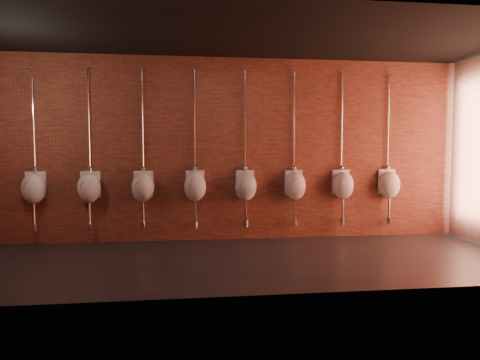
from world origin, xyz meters
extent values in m
plane|color=black|center=(0.00, 0.00, 0.00)|extent=(8.50, 8.50, 0.00)
cube|color=black|center=(0.00, 0.00, 3.20)|extent=(8.50, 3.00, 0.04)
cube|color=brown|center=(0.00, 1.50, 1.60)|extent=(8.50, 0.04, 3.20)
cube|color=brown|center=(0.00, -1.50, 1.60)|extent=(8.50, 0.04, 3.20)
ellipsoid|color=white|center=(-3.22, 1.35, 0.96)|extent=(0.41, 0.36, 0.50)
cube|color=white|center=(-3.22, 1.48, 1.01)|extent=(0.33, 0.07, 0.45)
cylinder|color=gray|center=(-3.22, 1.23, 0.99)|extent=(0.22, 0.04, 0.22)
cylinder|color=silver|center=(-3.22, 1.46, 2.08)|extent=(0.03, 0.03, 1.74)
sphere|color=silver|center=(-3.22, 1.45, 1.27)|extent=(0.09, 0.09, 0.09)
cylinder|color=silver|center=(-3.22, 1.46, 2.95)|extent=(0.06, 0.06, 0.01)
cylinder|color=silver|center=(-3.22, 1.35, 0.56)|extent=(0.04, 0.04, 0.41)
cylinder|color=silver|center=(-3.22, 1.35, 0.30)|extent=(0.09, 0.09, 0.12)
cylinder|color=silver|center=(-3.22, 1.44, 0.30)|extent=(0.04, 0.17, 0.04)
ellipsoid|color=white|center=(-2.34, 1.35, 0.96)|extent=(0.41, 0.36, 0.50)
cube|color=white|center=(-2.34, 1.48, 1.01)|extent=(0.33, 0.07, 0.45)
cylinder|color=gray|center=(-2.34, 1.23, 0.99)|extent=(0.22, 0.04, 0.22)
cylinder|color=silver|center=(-2.34, 1.46, 2.08)|extent=(0.03, 0.03, 1.74)
sphere|color=silver|center=(-2.34, 1.45, 1.27)|extent=(0.09, 0.09, 0.09)
cylinder|color=silver|center=(-2.34, 1.46, 2.95)|extent=(0.06, 0.06, 0.01)
cylinder|color=silver|center=(-2.34, 1.35, 0.56)|extent=(0.04, 0.04, 0.41)
cylinder|color=silver|center=(-2.34, 1.35, 0.30)|extent=(0.09, 0.09, 0.12)
cylinder|color=silver|center=(-2.34, 1.44, 0.30)|extent=(0.04, 0.17, 0.04)
ellipsoid|color=white|center=(-1.46, 1.35, 0.96)|extent=(0.41, 0.36, 0.50)
cube|color=white|center=(-1.46, 1.48, 1.01)|extent=(0.33, 0.07, 0.45)
cylinder|color=gray|center=(-1.46, 1.23, 0.99)|extent=(0.22, 0.04, 0.22)
cylinder|color=silver|center=(-1.46, 1.46, 2.08)|extent=(0.03, 0.03, 1.74)
sphere|color=silver|center=(-1.46, 1.45, 1.27)|extent=(0.09, 0.09, 0.09)
cylinder|color=silver|center=(-1.46, 1.46, 2.95)|extent=(0.06, 0.06, 0.01)
cylinder|color=silver|center=(-1.46, 1.35, 0.56)|extent=(0.04, 0.04, 0.41)
cylinder|color=silver|center=(-1.46, 1.35, 0.30)|extent=(0.09, 0.09, 0.12)
cylinder|color=silver|center=(-1.46, 1.44, 0.30)|extent=(0.04, 0.17, 0.04)
ellipsoid|color=white|center=(-0.57, 1.35, 0.96)|extent=(0.41, 0.36, 0.50)
cube|color=white|center=(-0.57, 1.48, 1.01)|extent=(0.33, 0.07, 0.45)
cylinder|color=gray|center=(-0.57, 1.23, 0.99)|extent=(0.22, 0.04, 0.22)
cylinder|color=silver|center=(-0.57, 1.46, 2.08)|extent=(0.03, 0.03, 1.74)
sphere|color=silver|center=(-0.57, 1.45, 1.27)|extent=(0.09, 0.09, 0.09)
cylinder|color=silver|center=(-0.57, 1.46, 2.95)|extent=(0.06, 0.06, 0.01)
cylinder|color=silver|center=(-0.57, 1.35, 0.56)|extent=(0.04, 0.04, 0.41)
cylinder|color=silver|center=(-0.57, 1.35, 0.30)|extent=(0.09, 0.09, 0.12)
cylinder|color=silver|center=(-0.57, 1.44, 0.30)|extent=(0.04, 0.17, 0.04)
ellipsoid|color=white|center=(0.31, 1.35, 0.96)|extent=(0.41, 0.36, 0.50)
cube|color=white|center=(0.31, 1.48, 1.01)|extent=(0.33, 0.07, 0.45)
cylinder|color=gray|center=(0.31, 1.23, 0.99)|extent=(0.22, 0.04, 0.22)
cylinder|color=silver|center=(0.31, 1.46, 2.08)|extent=(0.03, 0.03, 1.74)
sphere|color=silver|center=(0.31, 1.45, 1.27)|extent=(0.09, 0.09, 0.09)
cylinder|color=silver|center=(0.31, 1.46, 2.95)|extent=(0.06, 0.06, 0.01)
cylinder|color=silver|center=(0.31, 1.35, 0.56)|extent=(0.04, 0.04, 0.41)
cylinder|color=silver|center=(0.31, 1.35, 0.30)|extent=(0.09, 0.09, 0.12)
cylinder|color=silver|center=(0.31, 1.44, 0.30)|extent=(0.04, 0.17, 0.04)
ellipsoid|color=white|center=(1.20, 1.35, 0.96)|extent=(0.41, 0.36, 0.50)
cube|color=white|center=(1.20, 1.48, 1.01)|extent=(0.33, 0.07, 0.45)
cylinder|color=gray|center=(1.20, 1.23, 0.99)|extent=(0.22, 0.04, 0.22)
cylinder|color=silver|center=(1.20, 1.46, 2.08)|extent=(0.03, 0.03, 1.74)
sphere|color=silver|center=(1.20, 1.45, 1.27)|extent=(0.09, 0.09, 0.09)
cylinder|color=silver|center=(1.20, 1.46, 2.95)|extent=(0.06, 0.06, 0.01)
cylinder|color=silver|center=(1.20, 1.35, 0.56)|extent=(0.04, 0.04, 0.41)
cylinder|color=silver|center=(1.20, 1.35, 0.30)|extent=(0.09, 0.09, 0.12)
cylinder|color=silver|center=(1.20, 1.44, 0.30)|extent=(0.04, 0.17, 0.04)
ellipsoid|color=white|center=(2.08, 1.35, 0.96)|extent=(0.41, 0.36, 0.50)
cube|color=white|center=(2.08, 1.48, 1.01)|extent=(0.33, 0.07, 0.45)
cylinder|color=gray|center=(2.08, 1.23, 0.99)|extent=(0.22, 0.04, 0.22)
cylinder|color=silver|center=(2.08, 1.46, 2.08)|extent=(0.03, 0.03, 1.74)
sphere|color=silver|center=(2.08, 1.45, 1.27)|extent=(0.09, 0.09, 0.09)
cylinder|color=silver|center=(2.08, 1.46, 2.95)|extent=(0.06, 0.06, 0.01)
cylinder|color=silver|center=(2.08, 1.35, 0.56)|extent=(0.04, 0.04, 0.41)
cylinder|color=silver|center=(2.08, 1.35, 0.30)|extent=(0.09, 0.09, 0.12)
cylinder|color=silver|center=(2.08, 1.44, 0.30)|extent=(0.04, 0.17, 0.04)
ellipsoid|color=white|center=(2.96, 1.35, 0.96)|extent=(0.41, 0.36, 0.50)
cube|color=white|center=(2.96, 1.48, 1.01)|extent=(0.33, 0.07, 0.45)
cylinder|color=gray|center=(2.96, 1.23, 0.99)|extent=(0.22, 0.04, 0.22)
cylinder|color=silver|center=(2.96, 1.46, 2.08)|extent=(0.03, 0.03, 1.74)
sphere|color=silver|center=(2.96, 1.45, 1.27)|extent=(0.09, 0.09, 0.09)
cylinder|color=silver|center=(2.96, 1.46, 2.95)|extent=(0.06, 0.06, 0.01)
cylinder|color=silver|center=(2.96, 1.35, 0.56)|extent=(0.04, 0.04, 0.41)
cylinder|color=silver|center=(2.96, 1.35, 0.30)|extent=(0.09, 0.09, 0.12)
cylinder|color=silver|center=(2.96, 1.44, 0.30)|extent=(0.04, 0.17, 0.04)
camera|label=1|loc=(-0.72, -6.02, 1.59)|focal=32.00mm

